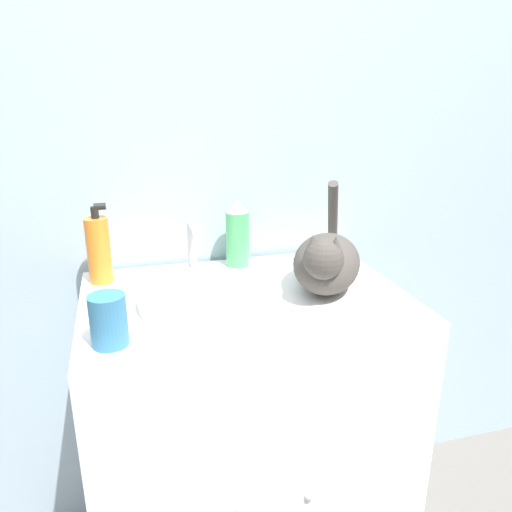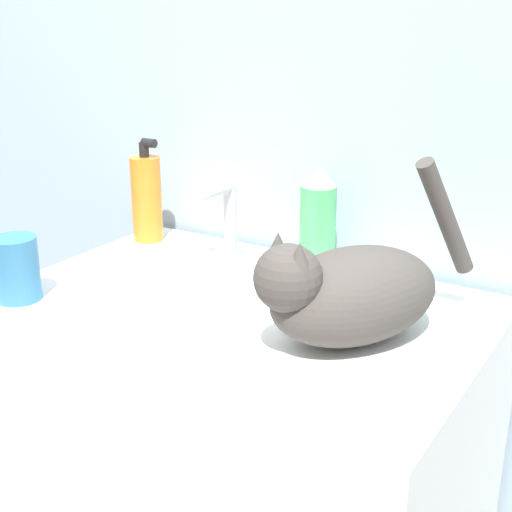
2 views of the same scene
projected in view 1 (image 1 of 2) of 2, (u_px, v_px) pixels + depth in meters
The scene contains 8 objects.
wall_back at pixel (216, 136), 1.44m from camera, with size 6.00×0.05×2.50m.
vanity_cabinet at pixel (246, 440), 1.41m from camera, with size 0.81×0.57×0.89m.
sink_basin at pixel (204, 297), 1.20m from camera, with size 0.31×0.31×0.04m.
faucet at pixel (193, 254), 1.33m from camera, with size 0.15×0.11×0.17m.
cat at pixel (326, 261), 1.27m from camera, with size 0.28×0.38×0.26m.
soap_bottle at pixel (99, 249), 1.32m from camera, with size 0.06×0.06×0.22m.
spray_bottle at pixel (237, 234), 1.44m from camera, with size 0.07×0.07×0.20m.
cup at pixel (108, 320), 1.00m from camera, with size 0.08×0.08×0.11m.
Camera 1 is at (-0.28, -0.85, 1.39)m, focal length 35.00 mm.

